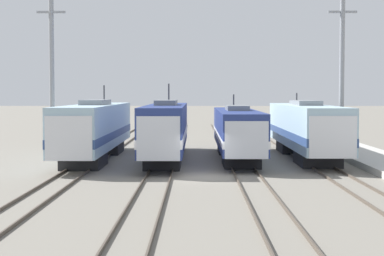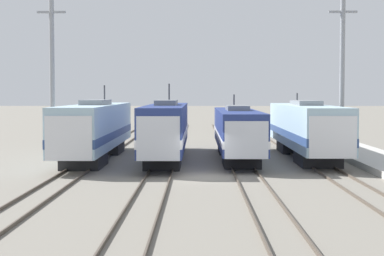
{
  "view_description": "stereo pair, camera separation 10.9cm",
  "coord_description": "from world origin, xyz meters",
  "px_view_note": "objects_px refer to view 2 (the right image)",
  "views": [
    {
      "loc": [
        -0.4,
        -36.79,
        4.85
      ],
      "look_at": [
        -0.67,
        3.67,
        2.62
      ],
      "focal_mm": 60.0,
      "sensor_mm": 36.0,
      "label": 1
    },
    {
      "loc": [
        -0.29,
        -36.79,
        4.85
      ],
      "look_at": [
        -0.67,
        3.67,
        2.62
      ],
      "focal_mm": 60.0,
      "sensor_mm": 36.0,
      "label": 2
    }
  ],
  "objects_px": {
    "locomotive_far_left": "(95,129)",
    "locomotive_center_right": "(237,132)",
    "locomotive_center_left": "(166,130)",
    "locomotive_far_right": "(307,129)",
    "catenary_tower_right": "(342,74)",
    "catenary_tower_left": "(52,74)"
  },
  "relations": [
    {
      "from": "locomotive_far_right",
      "to": "catenary_tower_left",
      "type": "height_order",
      "value": "catenary_tower_left"
    },
    {
      "from": "catenary_tower_left",
      "to": "locomotive_center_left",
      "type": "bearing_deg",
      "value": -1.74
    },
    {
      "from": "locomotive_center_right",
      "to": "locomotive_far_right",
      "type": "relative_size",
      "value": 0.96
    },
    {
      "from": "locomotive_center_right",
      "to": "locomotive_far_right",
      "type": "xyz_separation_m",
      "value": [
        5.14,
        0.55,
        0.17
      ]
    },
    {
      "from": "locomotive_far_left",
      "to": "catenary_tower_right",
      "type": "xyz_separation_m",
      "value": [
        17.72,
        0.16,
        3.94
      ]
    },
    {
      "from": "locomotive_center_right",
      "to": "catenary_tower_right",
      "type": "height_order",
      "value": "catenary_tower_right"
    },
    {
      "from": "locomotive_center_right",
      "to": "locomotive_far_left",
      "type": "bearing_deg",
      "value": -176.95
    },
    {
      "from": "locomotive_far_left",
      "to": "catenary_tower_right",
      "type": "distance_m",
      "value": 18.15
    },
    {
      "from": "locomotive_far_left",
      "to": "locomotive_center_left",
      "type": "distance_m",
      "value": 5.14
    },
    {
      "from": "locomotive_far_right",
      "to": "catenary_tower_left",
      "type": "xyz_separation_m",
      "value": [
        -18.47,
        -0.94,
        3.97
      ]
    },
    {
      "from": "locomotive_far_right",
      "to": "catenary_tower_right",
      "type": "relative_size",
      "value": 1.6
    },
    {
      "from": "locomotive_center_right",
      "to": "catenary_tower_left",
      "type": "height_order",
      "value": "catenary_tower_left"
    },
    {
      "from": "locomotive_far_left",
      "to": "locomotive_far_right",
      "type": "relative_size",
      "value": 1.03
    },
    {
      "from": "locomotive_far_left",
      "to": "locomotive_center_left",
      "type": "relative_size",
      "value": 1.01
    },
    {
      "from": "catenary_tower_right",
      "to": "locomotive_center_left",
      "type": "bearing_deg",
      "value": -178.87
    },
    {
      "from": "locomotive_center_right",
      "to": "catenary_tower_right",
      "type": "distance_m",
      "value": 8.52
    },
    {
      "from": "locomotive_center_left",
      "to": "catenary_tower_left",
      "type": "distance_m",
      "value": 9.1
    },
    {
      "from": "locomotive_center_left",
      "to": "catenary_tower_left",
      "type": "bearing_deg",
      "value": 178.26
    },
    {
      "from": "locomotive_center_left",
      "to": "locomotive_center_right",
      "type": "xyz_separation_m",
      "value": [
        5.14,
        0.63,
        -0.19
      ]
    },
    {
      "from": "locomotive_far_left",
      "to": "catenary_tower_right",
      "type": "relative_size",
      "value": 1.65
    },
    {
      "from": "locomotive_far_left",
      "to": "locomotive_center_right",
      "type": "distance_m",
      "value": 10.29
    },
    {
      "from": "locomotive_far_left",
      "to": "catenary_tower_left",
      "type": "distance_m",
      "value": 4.99
    }
  ]
}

